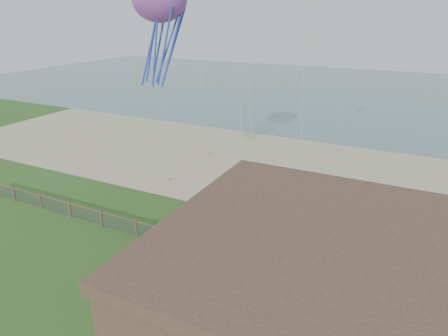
# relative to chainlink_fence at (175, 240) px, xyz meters

# --- Properties ---
(ground) EXTENTS (160.00, 160.00, 0.00)m
(ground) POSITION_rel_chainlink_fence_xyz_m (0.00, -6.00, -0.55)
(ground) COLOR #33511B
(ground) RESTS_ON ground
(sand_beach) EXTENTS (72.00, 20.00, 0.02)m
(sand_beach) POSITION_rel_chainlink_fence_xyz_m (0.00, 16.00, -0.55)
(sand_beach) COLOR tan
(sand_beach) RESTS_ON ground
(ocean) EXTENTS (160.00, 68.00, 0.02)m
(ocean) POSITION_rel_chainlink_fence_xyz_m (0.00, 60.00, -0.55)
(ocean) COLOR slate
(ocean) RESTS_ON ground
(chainlink_fence) EXTENTS (36.20, 0.20, 1.25)m
(chainlink_fence) POSITION_rel_chainlink_fence_xyz_m (0.00, 0.00, 0.00)
(chainlink_fence) COLOR #483428
(chainlink_fence) RESTS_ON ground
(motel_deck) EXTENTS (15.00, 2.00, 0.50)m
(motel_deck) POSITION_rel_chainlink_fence_xyz_m (13.00, -1.00, -0.30)
(motel_deck) COLOR brown
(motel_deck) RESTS_ON ground
(picnic_table) EXTENTS (1.83, 1.47, 0.71)m
(picnic_table) POSITION_rel_chainlink_fence_xyz_m (3.91, -1.68, -0.19)
(picnic_table) COLOR brown
(picnic_table) RESTS_ON ground
(octopus_kite) EXTENTS (4.10, 3.09, 7.92)m
(octopus_kite) POSITION_rel_chainlink_fence_xyz_m (-4.32, 5.90, 12.24)
(octopus_kite) COLOR #FF284D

